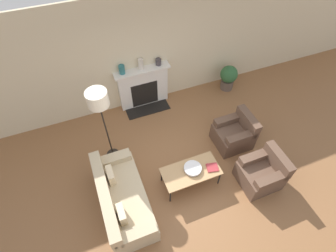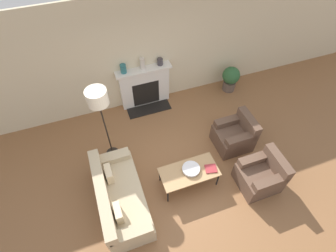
% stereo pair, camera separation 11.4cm
% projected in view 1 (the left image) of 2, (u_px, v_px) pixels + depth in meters
% --- Properties ---
extents(ground_plane, '(18.00, 18.00, 0.00)m').
position_uv_depth(ground_plane, '(182.00, 181.00, 5.62)').
color(ground_plane, brown).
extents(wall_back, '(18.00, 0.06, 2.90)m').
position_uv_depth(wall_back, '(138.00, 55.00, 6.13)').
color(wall_back, beige).
rests_on(wall_back, ground_plane).
extents(fireplace, '(1.39, 0.59, 1.14)m').
position_uv_depth(fireplace, '(143.00, 87.00, 6.73)').
color(fireplace, silver).
rests_on(fireplace, ground_plane).
extents(couch, '(0.83, 1.83, 0.79)m').
position_uv_depth(couch, '(122.00, 199.00, 5.05)').
color(couch, tan).
rests_on(couch, ground_plane).
extents(armchair_near, '(0.80, 0.74, 0.82)m').
position_uv_depth(armchair_near, '(262.00, 173.00, 5.40)').
color(armchair_near, brown).
rests_on(armchair_near, ground_plane).
extents(armchair_far, '(0.80, 0.74, 0.82)m').
position_uv_depth(armchair_far, '(235.00, 134.00, 6.05)').
color(armchair_far, brown).
rests_on(armchair_far, ground_plane).
extents(coffee_table, '(1.18, 0.58, 0.45)m').
position_uv_depth(coffee_table, '(191.00, 172.00, 5.30)').
color(coffee_table, tan).
rests_on(coffee_table, ground_plane).
extents(bowl, '(0.36, 0.36, 0.07)m').
position_uv_depth(bowl, '(193.00, 168.00, 5.26)').
color(bowl, silver).
rests_on(bowl, coffee_table).
extents(book, '(0.27, 0.25, 0.02)m').
position_uv_depth(book, '(212.00, 167.00, 5.31)').
color(book, '#9E2D33').
rests_on(book, coffee_table).
extents(floor_lamp, '(0.40, 0.40, 1.94)m').
position_uv_depth(floor_lamp, '(99.00, 103.00, 4.78)').
color(floor_lamp, black).
rests_on(floor_lamp, ground_plane).
extents(mantel_vase_left, '(0.14, 0.14, 0.22)m').
position_uv_depth(mantel_vase_left, '(122.00, 70.00, 6.09)').
color(mantel_vase_left, '#28666B').
rests_on(mantel_vase_left, fireplace).
extents(mantel_vase_center_left, '(0.12, 0.12, 0.28)m').
position_uv_depth(mantel_vase_center_left, '(141.00, 64.00, 6.18)').
color(mantel_vase_center_left, beige).
rests_on(mantel_vase_center_left, fireplace).
extents(mantel_vase_center_right, '(0.14, 0.14, 0.16)m').
position_uv_depth(mantel_vase_center_right, '(158.00, 62.00, 6.33)').
color(mantel_vase_center_right, '#3D383D').
rests_on(mantel_vase_center_right, fireplace).
extents(potted_plant, '(0.47, 0.47, 0.73)m').
position_uv_depth(potted_plant, '(228.00, 77.00, 7.23)').
color(potted_plant, brown).
rests_on(potted_plant, ground_plane).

